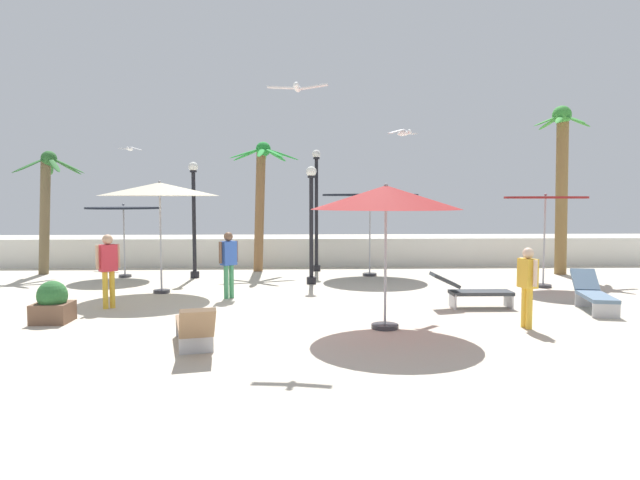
# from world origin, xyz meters

# --- Properties ---
(ground_plane) EXTENTS (56.00, 56.00, 0.00)m
(ground_plane) POSITION_xyz_m (0.00, 0.00, 0.00)
(ground_plane) COLOR beige
(boundary_wall) EXTENTS (25.20, 0.30, 1.04)m
(boundary_wall) POSITION_xyz_m (0.00, 8.83, 0.52)
(boundary_wall) COLOR silver
(boundary_wall) RESTS_ON ground_plane
(patio_umbrella_0) EXTENTS (2.24, 2.24, 2.66)m
(patio_umbrella_0) POSITION_xyz_m (6.35, 3.64, 2.38)
(patio_umbrella_0) COLOR #333338
(patio_umbrella_0) RESTS_ON ground_plane
(patio_umbrella_1) EXTENTS (2.89, 2.89, 2.80)m
(patio_umbrella_1) POSITION_xyz_m (1.09, -1.32, 2.51)
(patio_umbrella_1) COLOR #333338
(patio_umbrella_1) RESTS_ON ground_plane
(patio_umbrella_2) EXTENTS (2.32, 2.32, 2.36)m
(patio_umbrella_2) POSITION_xyz_m (-6.14, 6.20, 2.12)
(patio_umbrella_2) COLOR #333338
(patio_umbrella_2) RESTS_ON ground_plane
(patio_umbrella_3) EXTENTS (3.15, 3.15, 2.99)m
(patio_umbrella_3) POSITION_xyz_m (-4.23, 3.07, 2.74)
(patio_umbrella_3) COLOR #333338
(patio_umbrella_3) RESTS_ON ground_plane
(patio_umbrella_5) EXTENTS (3.08, 3.08, 2.78)m
(patio_umbrella_5) POSITION_xyz_m (1.74, 6.25, 2.54)
(patio_umbrella_5) COLOR #333338
(patio_umbrella_5) RESTS_ON ground_plane
(palm_tree_0) EXTENTS (2.31, 2.12, 4.08)m
(palm_tree_0) POSITION_xyz_m (-8.89, 7.02, 2.57)
(palm_tree_0) COLOR brown
(palm_tree_0) RESTS_ON ground_plane
(palm_tree_1) EXTENTS (1.96, 1.89, 5.54)m
(palm_tree_1) POSITION_xyz_m (8.08, 6.40, 3.34)
(palm_tree_1) COLOR olive
(palm_tree_1) RESTS_ON ground_plane
(palm_tree_2) EXTENTS (2.38, 2.49, 4.46)m
(palm_tree_2) POSITION_xyz_m (-1.86, 7.58, 2.83)
(palm_tree_2) COLOR brown
(palm_tree_2) RESTS_ON ground_plane
(lamp_post_0) EXTENTS (0.31, 0.31, 3.45)m
(lamp_post_0) POSITION_xyz_m (-0.20, 4.54, 1.91)
(lamp_post_0) COLOR black
(lamp_post_0) RESTS_ON ground_plane
(lamp_post_1) EXTENTS (0.30, 0.30, 3.66)m
(lamp_post_1) POSITION_xyz_m (-3.88, 5.98, 1.98)
(lamp_post_1) COLOR black
(lamp_post_1) RESTS_ON ground_plane
(lamp_post_2) EXTENTS (0.29, 0.29, 4.18)m
(lamp_post_2) POSITION_xyz_m (0.04, 7.57, 2.22)
(lamp_post_2) COLOR black
(lamp_post_2) RESTS_ON ground_plane
(lounge_chair_0) EXTENTS (1.85, 0.57, 0.82)m
(lounge_chair_0) POSITION_xyz_m (3.38, 0.69, 0.40)
(lounge_chair_0) COLOR #B7B7BC
(lounge_chair_0) RESTS_ON ground_plane
(lounge_chair_1) EXTENTS (0.91, 1.96, 0.84)m
(lounge_chair_1) POSITION_xyz_m (6.04, 0.31, 0.39)
(lounge_chair_1) COLOR #B7B7BC
(lounge_chair_1) RESTS_ON ground_plane
(lounge_chair_2) EXTENTS (0.99, 1.97, 0.83)m
(lounge_chair_2) POSITION_xyz_m (-2.32, -2.63, 0.38)
(lounge_chair_2) COLOR #B7B7BC
(lounge_chair_2) RESTS_ON ground_plane
(guest_0) EXTENTS (0.44, 0.42, 1.67)m
(guest_0) POSITION_xyz_m (-2.33, 2.15, 1.01)
(guest_0) COLOR #3F8C59
(guest_0) RESTS_ON ground_plane
(guest_1) EXTENTS (0.45, 0.41, 1.70)m
(guest_1) POSITION_xyz_m (-4.91, 0.93, 1.03)
(guest_1) COLOR gold
(guest_1) RESTS_ON ground_plane
(guest_2) EXTENTS (0.31, 0.55, 1.57)m
(guest_2) POSITION_xyz_m (3.84, -1.41, 0.94)
(guest_2) COLOR gold
(guest_2) RESTS_ON ground_plane
(seagull_0) EXTENTS (0.98, 0.45, 0.16)m
(seagull_0) POSITION_xyz_m (-7.10, 10.36, 4.43)
(seagull_0) COLOR white
(seagull_1) EXTENTS (0.83, 0.88, 0.15)m
(seagull_1) POSITION_xyz_m (1.87, 1.11, 4.03)
(seagull_1) COLOR white
(seagull_2) EXTENTS (1.11, 0.39, 0.14)m
(seagull_2) POSITION_xyz_m (-0.59, -1.70, 4.50)
(seagull_2) COLOR white
(planter) EXTENTS (0.70, 0.70, 0.85)m
(planter) POSITION_xyz_m (-5.56, -0.53, 0.38)
(planter) COLOR brown
(planter) RESTS_ON ground_plane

